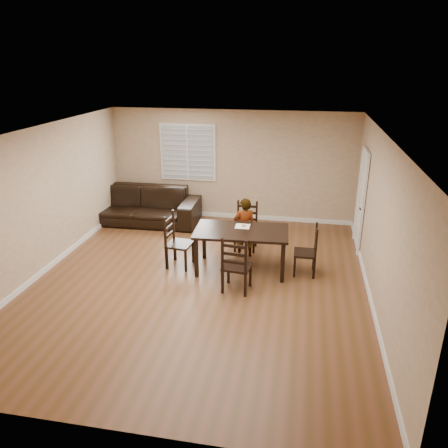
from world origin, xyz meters
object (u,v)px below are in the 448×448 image
(child, at_px, (244,228))
(donut, at_px, (244,225))
(dining_table, at_px, (242,234))
(sofa, at_px, (138,205))
(chair_left, at_px, (173,242))
(chair_far, at_px, (235,269))
(chair_right, at_px, (311,252))
(chair_near, at_px, (247,227))

(child, bearing_deg, donut, 79.11)
(dining_table, bearing_deg, child, 90.00)
(dining_table, height_order, donut, donut)
(sofa, bearing_deg, chair_left, -55.43)
(chair_far, relative_size, chair_right, 1.07)
(chair_near, distance_m, chair_left, 1.72)
(chair_far, distance_m, chair_right, 1.62)
(chair_far, xyz_separation_m, donut, (-0.02, 1.12, 0.37))
(chair_near, xyz_separation_m, donut, (0.06, -0.91, 0.38))
(chair_far, height_order, chair_left, chair_left)
(dining_table, relative_size, chair_left, 1.67)
(dining_table, height_order, sofa, sofa)
(chair_right, height_order, sofa, chair_right)
(dining_table, height_order, child, child)
(chair_near, height_order, donut, chair_near)
(sofa, bearing_deg, chair_right, -27.30)
(dining_table, relative_size, chair_far, 1.72)
(dining_table, relative_size, chair_near, 1.75)
(dining_table, distance_m, donut, 0.23)
(chair_far, bearing_deg, chair_near, -82.06)
(chair_far, relative_size, chair_left, 0.97)
(chair_left, bearing_deg, donut, -74.18)
(chair_near, xyz_separation_m, chair_right, (1.36, -1.04, -0.02))
(chair_near, distance_m, chair_far, 2.02)
(chair_left, xyz_separation_m, donut, (1.34, 0.24, 0.35))
(dining_table, distance_m, chair_far, 0.96)
(chair_right, distance_m, child, 1.47)
(chair_near, bearing_deg, sofa, 160.50)
(chair_near, bearing_deg, donut, -85.67)
(child, bearing_deg, chair_right, 140.45)
(dining_table, bearing_deg, chair_right, -0.20)
(child, bearing_deg, sofa, -44.46)
(dining_table, distance_m, chair_left, 1.35)
(dining_table, height_order, chair_left, chair_left)
(child, height_order, donut, child)
(chair_left, bearing_deg, child, -56.87)
(chair_near, distance_m, child, 0.50)
(chair_near, height_order, chair_far, chair_far)
(chair_far, relative_size, donut, 10.86)
(donut, bearing_deg, chair_left, -169.63)
(chair_far, distance_m, chair_left, 1.61)
(donut, bearing_deg, sofa, 146.20)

